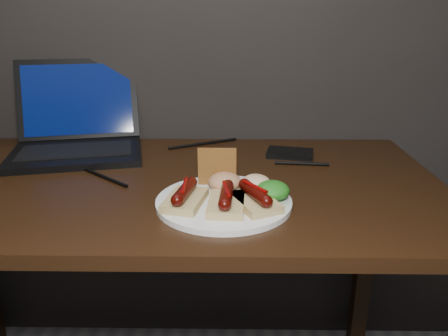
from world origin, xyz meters
The scene contains 12 objects.
desk centered at (0.00, 1.38, 0.66)m, with size 1.40×0.70×0.75m.
laptop centered at (-0.24, 1.60, 0.80)m, with size 0.41×0.40×0.25m.
hard_drive centered at (0.36, 1.56, 0.76)m, with size 0.12×0.08×0.02m, color black.
desk_cables centered at (-0.02, 1.52, 0.75)m, with size 0.87×0.40×0.01m.
plate centered at (0.19, 1.24, 0.76)m, with size 0.28×0.28×0.01m, color white.
bread_sausage_left centered at (0.11, 1.21, 0.78)m, with size 0.09×0.13×0.04m.
bread_sausage_center centered at (0.19, 1.19, 0.78)m, with size 0.08×0.12×0.04m.
bread_sausage_right centered at (0.25, 1.21, 0.78)m, with size 0.11×0.13×0.04m.
crispbread centered at (0.17, 1.32, 0.80)m, with size 0.09×0.01×0.09m, color #A96C2E.
salad_greens centered at (0.29, 1.24, 0.78)m, with size 0.07×0.07×0.04m, color #135711.
salsa_mound centered at (0.19, 1.28, 0.78)m, with size 0.07×0.07×0.04m, color #A52D10.
coleslaw_mound centered at (0.26, 1.28, 0.78)m, with size 0.06×0.06×0.04m, color beige.
Camera 1 is at (0.20, 0.41, 1.13)m, focal length 35.00 mm.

